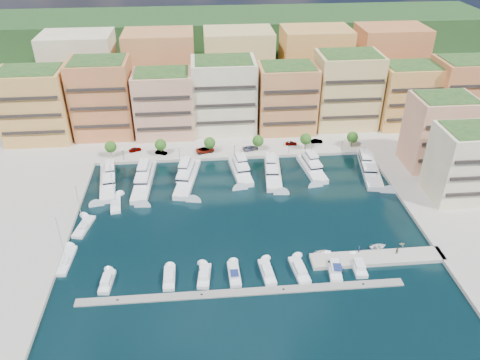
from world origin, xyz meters
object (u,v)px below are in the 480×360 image
at_px(cruiser_0, 107,282).
at_px(cruiser_7, 334,268).
at_px(yacht_2, 187,176).
at_px(yacht_3, 240,169).
at_px(tree_2, 210,143).
at_px(lamppost_1, 179,150).
at_px(tree_1, 161,145).
at_px(sailboat_1, 84,227).
at_px(lamppost_2, 234,148).
at_px(sailboat_2, 116,204).
at_px(yacht_0, 108,179).
at_px(cruiser_6, 299,270).
at_px(cruiser_4, 234,274).
at_px(car_4, 291,143).
at_px(tree_3, 258,141).
at_px(car_1, 161,152).
at_px(tree_5, 352,137).
at_px(yacht_5, 311,167).
at_px(yacht_6, 369,168).
at_px(lamppost_3, 289,145).
at_px(cruiser_3, 204,276).
at_px(tender_2, 378,247).
at_px(cruiser_2, 169,278).
at_px(tender_0, 323,253).
at_px(lamppost_0, 123,152).
at_px(lamppost_4, 342,143).
at_px(car_5, 317,141).
at_px(cruiser_8, 358,267).
at_px(person_1, 397,250).
at_px(car_0, 135,149).
at_px(tree_4, 306,139).
at_px(tender_3, 402,244).
at_px(person_0, 359,249).
at_px(tree_0, 111,147).
at_px(yacht_1, 144,179).
at_px(yacht_4, 273,171).
at_px(car_2, 205,150).

height_order(cruiser_0, cruiser_7, cruiser_7).
xyz_separation_m(yacht_2, yacht_3, (16.46, 2.45, 0.00)).
bearing_deg(tree_2, lamppost_1, -167.05).
height_order(tree_1, sailboat_1, sailboat_1).
height_order(lamppost_2, sailboat_2, sailboat_2).
bearing_deg(yacht_0, cruiser_6, -41.25).
distance_m(cruiser_4, car_4, 66.13).
distance_m(tree_3, car_1, 32.21).
height_order(tree_5, yacht_5, tree_5).
bearing_deg(car_1, sailboat_2, -179.57).
bearing_deg(tree_3, cruiser_4, -102.10).
bearing_deg(yacht_6, lamppost_3, 152.28).
bearing_deg(car_4, cruiser_4, 161.35).
distance_m(cruiser_3, tender_2, 43.43).
distance_m(cruiser_2, tender_0, 37.08).
relative_size(lamppost_0, sailboat_1, 0.32).
xyz_separation_m(tree_1, tender_0, (41.49, -52.50, -4.29)).
distance_m(cruiser_2, car_4, 72.84).
bearing_deg(cruiser_6, lamppost_3, 82.49).
bearing_deg(sailboat_2, lamppost_0, 91.40).
bearing_deg(lamppost_1, yacht_3, -27.21).
bearing_deg(cruiser_0, tree_1, 81.19).
distance_m(lamppost_4, car_5, 9.72).
relative_size(tree_3, cruiser_8, 0.78).
relative_size(car_1, person_1, 2.21).
height_order(yacht_0, cruiser_3, yacht_0).
bearing_deg(car_0, yacht_2, -159.03).
bearing_deg(cruiser_0, car_0, 89.92).
distance_m(tree_4, cruiser_3, 68.08).
bearing_deg(tender_3, car_1, 49.81).
bearing_deg(lamppost_3, tender_0, -90.58).
bearing_deg(person_0, tree_0, 43.67).
distance_m(yacht_1, car_4, 51.74).
distance_m(lamppost_3, cruiser_6, 56.37).
xyz_separation_m(cruiser_2, sailboat_2, (-16.23, 31.48, -0.24)).
xyz_separation_m(sailboat_1, sailboat_2, (6.80, 10.14, 0.00)).
height_order(yacht_3, tender_0, yacht_3).
bearing_deg(car_4, cruiser_6, 174.41).
bearing_deg(sailboat_2, tree_5, 19.43).
bearing_deg(tree_1, yacht_4, -21.56).
xyz_separation_m(lamppost_0, cruiser_4, (31.54, -55.80, -3.26)).
bearing_deg(cruiser_0, yacht_2, 68.00).
bearing_deg(car_1, lamppost_4, -69.62).
bearing_deg(tree_4, car_5, 39.31).
distance_m(tree_4, tender_0, 53.08).
distance_m(lamppost_1, cruiser_6, 62.81).
bearing_deg(lamppost_4, yacht_0, -170.89).
distance_m(tree_4, yacht_5, 12.81).
height_order(lamppost_0, tender_3, lamppost_0).
xyz_separation_m(car_2, car_4, (29.47, 2.70, -0.17)).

